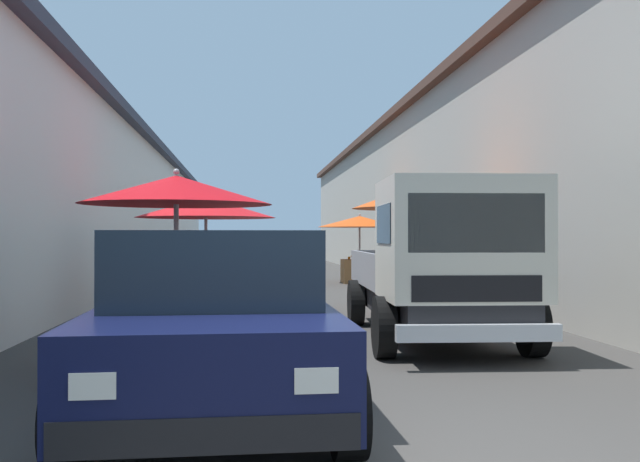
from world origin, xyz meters
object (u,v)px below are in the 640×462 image
Objects in this scene: fruit_stall_near_left at (419,208)px; vendor_by_crates at (396,253)px; fruit_stall_mid_lane at (176,223)px; fruit_stall_far_left at (205,220)px; fruit_stall_far_right at (359,230)px; hatchback_car at (216,319)px; delivery_truck at (445,266)px; plastic_stool at (531,312)px; parked_scooter at (159,275)px.

fruit_stall_near_left is 1.47× the size of vendor_by_crates.
fruit_stall_far_left is (4.80, -0.05, 0.15)m from fruit_stall_mid_lane.
fruit_stall_far_right is at bearing -17.47° from fruit_stall_mid_lane.
delivery_truck reaches higher than hatchback_car.
fruit_stall_far_left is at bearing 88.25° from fruit_stall_near_left.
fruit_stall_far_left reaches higher than fruit_stall_far_right.
vendor_by_crates is at bearing -39.30° from fruit_stall_far_left.
fruit_stall_far_left is 0.64× the size of hatchback_car.
fruit_stall_mid_lane reaches higher than plastic_stool.
fruit_stall_mid_lane is 0.87× the size of fruit_stall_far_left.
vendor_by_crates is 0.99× the size of parked_scooter.
fruit_stall_near_left reaches higher than vendor_by_crates.
fruit_stall_far_left is at bearing 4.05° from hatchback_car.
fruit_stall_far_right reaches higher than plastic_stool.
fruit_stall_near_left is 6.02m from vendor_by_crates.
fruit_stall_near_left reaches higher than fruit_stall_mid_lane.
fruit_stall_far_left is 1.02× the size of fruit_stall_near_left.
fruit_stall_mid_lane is 0.55× the size of hatchback_car.
fruit_stall_mid_lane is 4.99× the size of plastic_stool.
fruit_stall_near_left is 0.49× the size of delivery_truck.
fruit_stall_far_right is 8.73m from fruit_stall_near_left.
plastic_stool is at bearing -176.74° from fruit_stall_far_right.
fruit_stall_far_right is at bearing -13.31° from hatchback_car.
hatchback_car is at bearing 132.87° from plastic_stool.
fruit_stall_far_left is 7.04m from hatchback_car.
parked_scooter is at bearing 7.98° from fruit_stall_mid_lane.
fruit_stall_near_left is at bearing -39.95° from fruit_stall_mid_lane.
hatchback_car is 2.33× the size of parked_scooter.
fruit_stall_mid_lane is at bearing 111.02° from plastic_stool.
fruit_stall_far_left is 5.62m from parked_scooter.
delivery_truck is 10.46m from parked_scooter.
plastic_stool is (4.02, -4.33, -0.41)m from hatchback_car.
plastic_stool is (1.13, -1.60, -0.71)m from delivery_truck.
vendor_by_crates is 3.87× the size of plastic_stool.
parked_scooter is (10.08, 1.41, -1.11)m from fruit_stall_mid_lane.
fruit_stall_far_left is 1.48× the size of parked_scooter.
fruit_stall_far_right reaches higher than vendor_by_crates.
hatchback_car is (-15.55, 3.68, -0.89)m from fruit_stall_far_right.
fruit_stall_near_left is 4.09m from delivery_truck.
hatchback_car is 9.06× the size of plastic_stool.
fruit_stall_mid_lane is 2.36m from hatchback_car.
parked_scooter is at bearing 15.46° from fruit_stall_far_left.
delivery_truck is at bearing -77.19° from fruit_stall_mid_lane.
fruit_stall_far_right is 6.64m from parked_scooter.
delivery_truck is (-12.65, 0.94, -0.59)m from fruit_stall_far_right.
vendor_by_crates is at bearing 0.69° from plastic_stool.
delivery_truck is 9.94m from vendor_by_crates.
fruit_stall_far_right reaches higher than parked_scooter.
vendor_by_crates is 8.72m from plastic_stool.
fruit_stall_far_right is 2.96m from vendor_by_crates.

